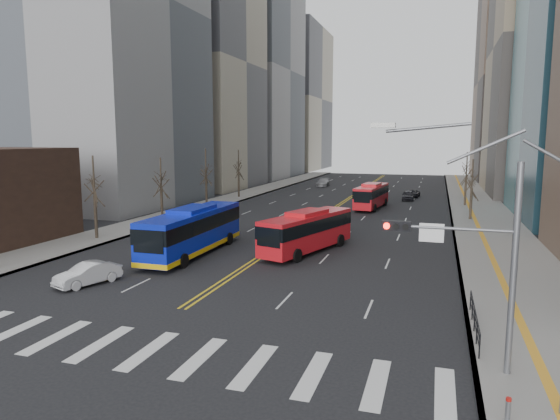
{
  "coord_description": "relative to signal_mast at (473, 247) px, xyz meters",
  "views": [
    {
      "loc": [
        12.42,
        -17.25,
        8.8
      ],
      "look_at": [
        3.23,
        11.81,
        4.43
      ],
      "focal_mm": 32.0,
      "sensor_mm": 36.0,
      "label": 1
    }
  ],
  "objects": [
    {
      "name": "ground",
      "position": [
        -13.77,
        -2.0,
        -4.86
      ],
      "size": [
        220.0,
        220.0,
        0.0
      ],
      "primitive_type": "plane",
      "color": "black"
    },
    {
      "name": "sidewalk_right",
      "position": [
        3.73,
        43.0,
        -4.78
      ],
      "size": [
        7.0,
        130.0,
        0.15
      ],
      "primitive_type": "cube",
      "color": "gray",
      "rests_on": "ground"
    },
    {
      "name": "sidewalk_left",
      "position": [
        -30.27,
        43.0,
        -4.78
      ],
      "size": [
        5.0,
        130.0,
        0.15
      ],
      "primitive_type": "cube",
      "color": "gray",
      "rests_on": "ground"
    },
    {
      "name": "crosswalk",
      "position": [
        -13.77,
        -2.0,
        -4.85
      ],
      "size": [
        26.7,
        4.0,
        0.01
      ],
      "color": "silver",
      "rests_on": "ground"
    },
    {
      "name": "centerline",
      "position": [
        -13.77,
        53.0,
        -4.85
      ],
      "size": [
        0.55,
        100.0,
        0.01
      ],
      "color": "gold",
      "rests_on": "ground"
    },
    {
      "name": "office_towers",
      "position": [
        -13.64,
        66.51,
        19.07
      ],
      "size": [
        83.0,
        134.0,
        58.0
      ],
      "color": "gray",
      "rests_on": "ground"
    },
    {
      "name": "signal_mast",
      "position": [
        0.0,
        0.0,
        0.0
      ],
      "size": [
        5.37,
        0.37,
        9.39
      ],
      "color": "gray",
      "rests_on": "ground"
    },
    {
      "name": "pedestrian_railing",
      "position": [
        0.53,
        4.0,
        -4.03
      ],
      "size": [
        0.06,
        6.06,
        1.02
      ],
      "color": "black",
      "rests_on": "sidewalk_right"
    },
    {
      "name": "bollards",
      "position": [
        2.5,
        -2.16,
        -4.3
      ],
      "size": [
        2.87,
        3.17,
        0.78
      ],
      "color": "gray",
      "rests_on": "sidewalk_right"
    },
    {
      "name": "street_trees",
      "position": [
        -20.94,
        32.55,
        0.02
      ],
      "size": [
        35.2,
        47.2,
        7.6
      ],
      "color": "#2D241B",
      "rests_on": "ground"
    },
    {
      "name": "blue_bus",
      "position": [
        -19.06,
        14.57,
        -2.95
      ],
      "size": [
        2.97,
        12.55,
        3.64
      ],
      "color": "#0C20C2",
      "rests_on": "ground"
    },
    {
      "name": "red_bus_near",
      "position": [
        -10.86,
        17.86,
        -3.03
      ],
      "size": [
        5.32,
        10.52,
        3.28
      ],
      "color": "red",
      "rests_on": "ground"
    },
    {
      "name": "red_bus_far",
      "position": [
        -9.23,
        44.29,
        -3.06
      ],
      "size": [
        3.32,
        10.23,
        3.22
      ],
      "color": "red",
      "rests_on": "ground"
    },
    {
      "name": "car_white",
      "position": [
        -21.35,
        5.26,
        -4.19
      ],
      "size": [
        2.7,
        4.26,
        1.33
      ],
      "primitive_type": "imported",
      "rotation": [
        0.0,
        0.0,
        -0.35
      ],
      "color": "silver",
      "rests_on": "ground"
    },
    {
      "name": "car_dark_mid",
      "position": [
        -5.3,
        54.53,
        -4.15
      ],
      "size": [
        1.88,
        4.22,
        1.41
      ],
      "primitive_type": "imported",
      "rotation": [
        0.0,
        0.0,
        0.05
      ],
      "color": "black",
      "rests_on": "ground"
    },
    {
      "name": "car_silver",
      "position": [
        -21.72,
        71.7,
        -4.13
      ],
      "size": [
        2.39,
        5.14,
        1.45
      ],
      "primitive_type": "imported",
      "rotation": [
        0.0,
        0.0,
        0.07
      ],
      "color": "gray",
      "rests_on": "ground"
    },
    {
      "name": "car_dark_far",
      "position": [
        -4.82,
        58.74,
        -4.31
      ],
      "size": [
        2.13,
        4.06,
        1.09
      ],
      "primitive_type": "imported",
      "rotation": [
        0.0,
        0.0,
        -0.08
      ],
      "color": "black",
      "rests_on": "ground"
    }
  ]
}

